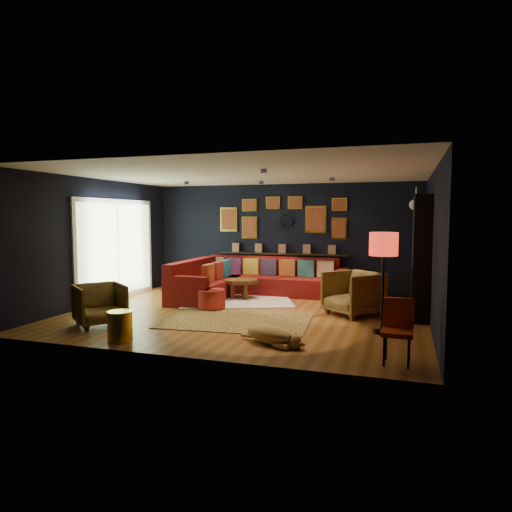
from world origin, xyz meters
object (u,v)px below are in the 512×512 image
(armchair_left, at_px, (100,303))
(dog, at_px, (270,331))
(gold_stool, at_px, (120,326))
(sectional, at_px, (247,282))
(coffee_table, at_px, (241,283))
(armchair_right, at_px, (353,291))
(floor_lamp, at_px, (384,249))
(orange_chair, at_px, (398,325))
(pouf, at_px, (212,299))

(armchair_left, distance_m, dog, 3.03)
(gold_stool, relative_size, dog, 0.40)
(sectional, relative_size, coffee_table, 3.57)
(armchair_left, height_order, armchair_right, armchair_right)
(armchair_left, bearing_deg, sectional, 15.96)
(coffee_table, relative_size, dog, 0.86)
(coffee_table, relative_size, floor_lamp, 0.60)
(armchair_left, relative_size, orange_chair, 0.96)
(sectional, xyz_separation_m, pouf, (-0.17, -1.61, -0.11))
(sectional, height_order, armchair_left, sectional)
(armchair_right, bearing_deg, sectional, -164.63)
(armchair_left, relative_size, armchair_right, 0.86)
(sectional, distance_m, armchair_left, 3.70)
(orange_chair, bearing_deg, sectional, 132.71)
(armchair_right, distance_m, floor_lamp, 1.61)
(floor_lamp, bearing_deg, pouf, 164.95)
(armchair_left, xyz_separation_m, gold_stool, (0.90, -0.74, -0.16))
(armchair_right, distance_m, gold_stool, 4.20)
(armchair_left, bearing_deg, orange_chair, -57.61)
(coffee_table, height_order, armchair_left, armchair_left)
(sectional, distance_m, gold_stool, 4.19)
(sectional, bearing_deg, armchair_right, -26.63)
(coffee_table, bearing_deg, floor_lamp, -33.81)
(pouf, height_order, armchair_right, armchair_right)
(dog, bearing_deg, sectional, 138.07)
(coffee_table, xyz_separation_m, armchair_left, (-1.42, -3.01, 0.03))
(armchair_left, height_order, dog, armchair_left)
(pouf, height_order, floor_lamp, floor_lamp)
(sectional, xyz_separation_m, armchair_left, (-1.41, -3.42, 0.06))
(armchair_left, xyz_separation_m, orange_chair, (4.77, -0.49, 0.08))
(armchair_right, height_order, floor_lamp, floor_lamp)
(dog, bearing_deg, armchair_left, -159.56)
(floor_lamp, distance_m, dog, 2.19)
(pouf, bearing_deg, sectional, 84.04)
(orange_chair, bearing_deg, floor_lamp, 102.07)
(floor_lamp, bearing_deg, dog, -143.32)
(armchair_right, bearing_deg, armchair_left, -109.46)
(coffee_table, xyz_separation_m, floor_lamp, (3.10, -2.08, 0.98))
(orange_chair, height_order, floor_lamp, floor_lamp)
(armchair_left, bearing_deg, coffee_table, 13.01)
(gold_stool, distance_m, floor_lamp, 4.14)
(coffee_table, height_order, pouf, coffee_table)
(coffee_table, height_order, dog, coffee_table)
(orange_chair, relative_size, floor_lamp, 0.51)
(coffee_table, bearing_deg, armchair_right, -18.78)
(coffee_table, distance_m, dog, 3.58)
(pouf, bearing_deg, armchair_right, 7.02)
(armchair_right, xyz_separation_m, dog, (-0.93, -2.33, -0.26))
(armchair_left, distance_m, gold_stool, 1.17)
(gold_stool, relative_size, floor_lamp, 0.28)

